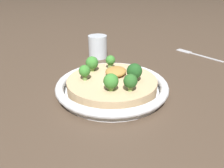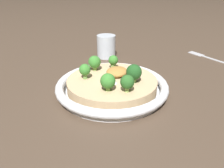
# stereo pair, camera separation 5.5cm
# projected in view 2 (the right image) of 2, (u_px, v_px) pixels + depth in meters

# --- Properties ---
(ground_plane) EXTENTS (6.00, 6.00, 0.00)m
(ground_plane) POSITION_uv_depth(u_px,v_px,m) (112.00, 92.00, 0.56)
(ground_plane) COLOR #47382B
(risotto_bowl) EXTENTS (0.28, 0.28, 0.04)m
(risotto_bowl) POSITION_uv_depth(u_px,v_px,m) (112.00, 86.00, 0.56)
(risotto_bowl) COLOR silver
(risotto_bowl) RESTS_ON ground_plane
(cheese_sprinkle) EXTENTS (0.04, 0.04, 0.02)m
(cheese_sprinkle) POSITION_uv_depth(u_px,v_px,m) (110.00, 80.00, 0.52)
(cheese_sprinkle) COLOR white
(cheese_sprinkle) RESTS_ON risotto_bowl
(crispy_onion_garnish) EXTENTS (0.06, 0.05, 0.02)m
(crispy_onion_garnish) POSITION_uv_depth(u_px,v_px,m) (118.00, 72.00, 0.56)
(crispy_onion_garnish) COLOR #A37538
(crispy_onion_garnish) RESTS_ON risotto_bowl
(broccoli_left) EXTENTS (0.03, 0.03, 0.04)m
(broccoli_left) POSITION_uv_depth(u_px,v_px,m) (113.00, 61.00, 0.60)
(broccoli_left) COLOR #84A856
(broccoli_left) RESTS_ON risotto_bowl
(broccoli_front_left) EXTENTS (0.03, 0.03, 0.04)m
(broccoli_front_left) POSITION_uv_depth(u_px,v_px,m) (95.00, 62.00, 0.59)
(broccoli_front_left) COLOR #759E4C
(broccoli_front_left) RESTS_ON risotto_bowl
(broccoli_back) EXTENTS (0.04, 0.04, 0.05)m
(broccoli_back) POSITION_uv_depth(u_px,v_px,m) (134.00, 72.00, 0.52)
(broccoli_back) COLOR #759E4C
(broccoli_back) RESTS_ON risotto_bowl
(broccoli_front) EXTENTS (0.03, 0.03, 0.04)m
(broccoli_front) POSITION_uv_depth(u_px,v_px,m) (85.00, 70.00, 0.54)
(broccoli_front) COLOR #668E47
(broccoli_front) RESTS_ON risotto_bowl
(broccoli_right) EXTENTS (0.03, 0.03, 0.04)m
(broccoli_right) POSITION_uv_depth(u_px,v_px,m) (108.00, 81.00, 0.48)
(broccoli_right) COLOR #759E4C
(broccoli_right) RESTS_ON risotto_bowl
(broccoli_back_right) EXTENTS (0.03, 0.03, 0.04)m
(broccoli_back_right) POSITION_uv_depth(u_px,v_px,m) (127.00, 82.00, 0.48)
(broccoli_back_right) COLOR #84A856
(broccoli_back_right) RESTS_ON risotto_bowl
(drinking_glass) EXTENTS (0.07, 0.07, 0.08)m
(drinking_glass) POSITION_uv_depth(u_px,v_px,m) (106.00, 46.00, 0.79)
(drinking_glass) COLOR silver
(drinking_glass) RESTS_ON ground_plane
(fork_utensil) EXTENTS (0.11, 0.18, 0.00)m
(fork_utensil) POSITION_uv_depth(u_px,v_px,m) (206.00, 57.00, 0.81)
(fork_utensil) COLOR #B7B7BC
(fork_utensil) RESTS_ON ground_plane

